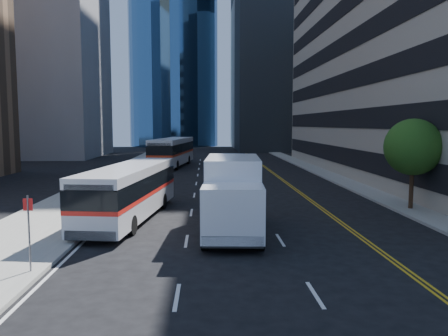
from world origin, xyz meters
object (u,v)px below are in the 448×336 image
(bus_rear, at_px, (172,151))
(box_truck, at_px, (233,194))
(bus_front, at_px, (130,190))
(street_tree, at_px, (413,147))

(bus_rear, xyz_separation_m, box_truck, (5.15, -31.31, -0.00))
(bus_front, xyz_separation_m, box_truck, (5.15, -3.08, 0.27))
(bus_front, xyz_separation_m, bus_rear, (-0.00, 28.23, 0.27))
(bus_rear, bearing_deg, street_tree, -52.04)
(bus_front, relative_size, box_truck, 1.53)
(street_tree, xyz_separation_m, bus_rear, (-15.60, 26.67, -1.85))
(street_tree, height_order, bus_rear, street_tree)
(street_tree, xyz_separation_m, box_truck, (-10.45, -4.64, -1.85))
(bus_rear, bearing_deg, box_truck, -73.02)
(street_tree, bearing_deg, box_truck, -156.08)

